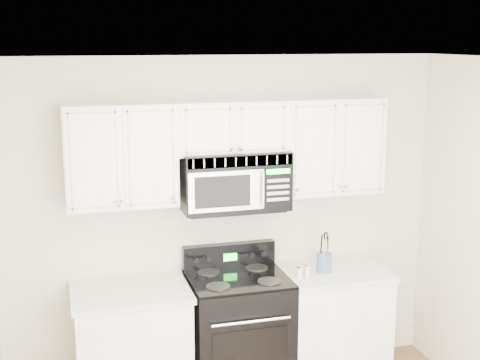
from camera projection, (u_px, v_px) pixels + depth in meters
name	position (u px, v px, depth m)	size (l,w,h in m)	color
room	(304.00, 302.00, 3.68)	(3.51, 3.51, 2.61)	brown
base_cabinet_left	(132.00, 351.00, 5.00)	(0.86, 0.65, 0.92)	white
base_cabinet_right	(330.00, 327.00, 5.42)	(0.86, 0.65, 0.92)	white
range	(238.00, 332.00, 5.20)	(0.75, 0.68, 1.12)	black
upper_cabinets	(230.00, 145.00, 5.04)	(2.44, 0.37, 0.75)	white
microwave	(234.00, 180.00, 5.06)	(0.81, 0.45, 0.45)	black
utensil_crock	(324.00, 262.00, 5.26)	(0.12, 0.12, 0.32)	#425474
shaker_salt	(300.00, 272.00, 5.11)	(0.04, 0.04, 0.10)	silver
shaker_pepper	(307.00, 270.00, 5.16)	(0.04, 0.04, 0.10)	silver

